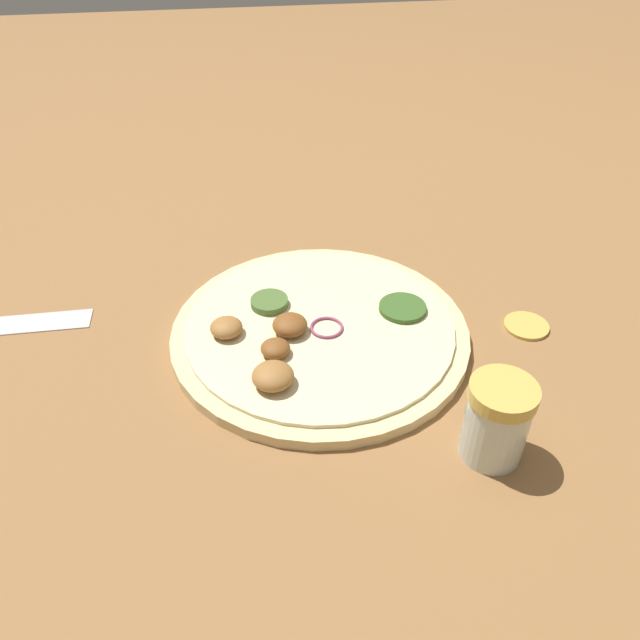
# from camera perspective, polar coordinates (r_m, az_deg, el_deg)

# --- Properties ---
(ground_plane) EXTENTS (3.00, 3.00, 0.00)m
(ground_plane) POSITION_cam_1_polar(r_m,az_deg,el_deg) (0.63, 0.00, -1.54)
(ground_plane) COLOR olive
(pizza) EXTENTS (0.30, 0.30, 0.03)m
(pizza) POSITION_cam_1_polar(r_m,az_deg,el_deg) (0.63, -0.20, -1.04)
(pizza) COLOR beige
(pizza) RESTS_ON ground_plane
(spice_jar) EXTENTS (0.05, 0.05, 0.07)m
(spice_jar) POSITION_cam_1_polar(r_m,az_deg,el_deg) (0.52, 15.85, -8.82)
(spice_jar) COLOR silver
(spice_jar) RESTS_ON ground_plane
(loose_cap) EXTENTS (0.05, 0.05, 0.01)m
(loose_cap) POSITION_cam_1_polar(r_m,az_deg,el_deg) (0.68, 18.38, -0.39)
(loose_cap) COLOR gold
(loose_cap) RESTS_ON ground_plane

